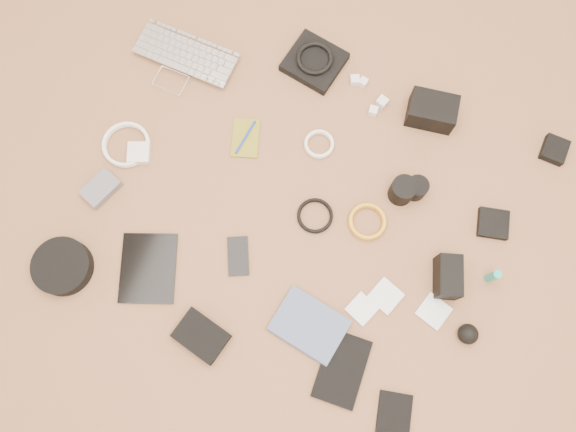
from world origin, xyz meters
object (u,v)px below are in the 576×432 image
(headphone_case, at_px, (62,266))
(paperback, at_px, (296,348))
(phone, at_px, (238,256))
(laptop, at_px, (180,67))
(tablet, at_px, (148,268))
(dslr_camera, at_px, (432,111))

(headphone_case, relative_size, paperback, 0.86)
(phone, bearing_deg, laptop, 104.61)
(headphone_case, xyz_separation_m, paperback, (0.73, 0.03, -0.01))
(tablet, distance_m, paperback, 0.50)
(dslr_camera, relative_size, paperback, 0.73)
(laptop, bearing_deg, dslr_camera, 11.89)
(laptop, relative_size, tablet, 1.59)
(dslr_camera, relative_size, headphone_case, 0.85)
(phone, bearing_deg, tablet, -175.74)
(laptop, height_order, headphone_case, headphone_case)
(dslr_camera, bearing_deg, headphone_case, -142.83)
(phone, bearing_deg, dslr_camera, 33.68)
(dslr_camera, xyz_separation_m, tablet, (-0.64, -0.78, -0.04))
(laptop, distance_m, paperback, 0.98)
(tablet, distance_m, headphone_case, 0.25)
(laptop, bearing_deg, paperback, -43.33)
(laptop, distance_m, headphone_case, 0.74)
(laptop, relative_size, headphone_case, 1.95)
(headphone_case, bearing_deg, phone, 25.11)
(headphone_case, bearing_deg, dslr_camera, 44.96)
(phone, bearing_deg, paperback, -60.96)
(paperback, bearing_deg, dslr_camera, 0.88)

